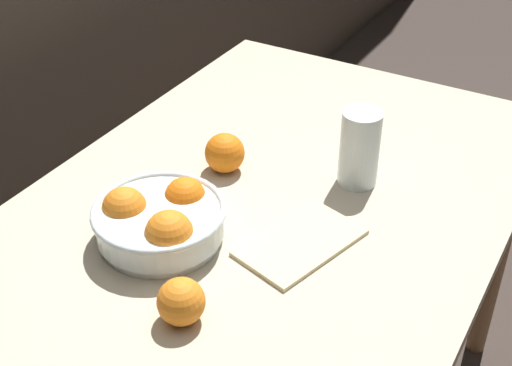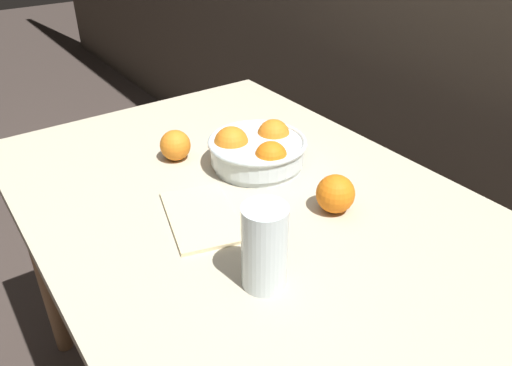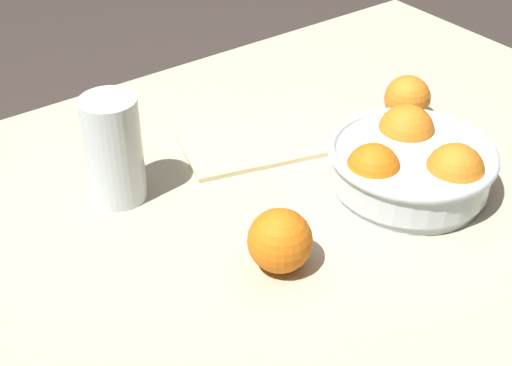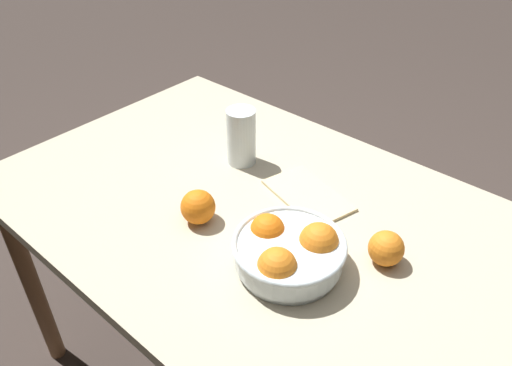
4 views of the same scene
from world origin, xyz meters
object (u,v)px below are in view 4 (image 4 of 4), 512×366
at_px(orange_loose_near_bowl, 386,248).
at_px(orange_loose_front, 198,207).
at_px(juice_glass, 241,140).
at_px(fruit_bowl, 289,251).

height_order(orange_loose_near_bowl, orange_loose_front, orange_loose_front).
bearing_deg(juice_glass, fruit_bowl, 146.33).
bearing_deg(orange_loose_near_bowl, juice_glass, -9.72).
bearing_deg(fruit_bowl, orange_loose_near_bowl, -134.66).
relative_size(juice_glass, orange_loose_front, 1.92).
relative_size(orange_loose_near_bowl, orange_loose_front, 0.93).
height_order(juice_glass, orange_loose_near_bowl, juice_glass).
relative_size(fruit_bowl, orange_loose_near_bowl, 3.13).
bearing_deg(juice_glass, orange_loose_front, 110.63).
xyz_separation_m(fruit_bowl, orange_loose_front, (0.24, 0.02, -0.00)).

